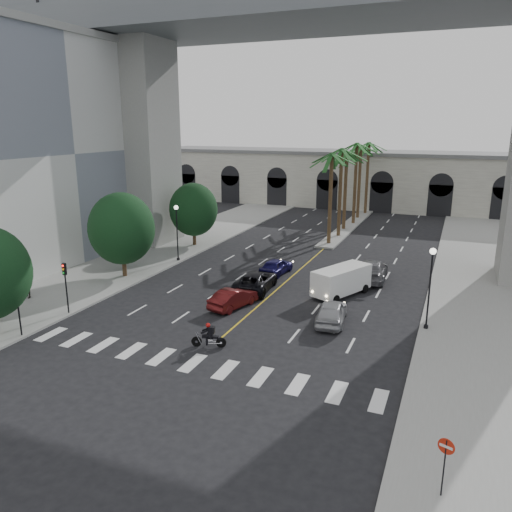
{
  "coord_description": "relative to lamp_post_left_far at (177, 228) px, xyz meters",
  "views": [
    {
      "loc": [
        12.62,
        -23.02,
        12.66
      ],
      "look_at": [
        0.65,
        6.0,
        4.25
      ],
      "focal_mm": 35.0,
      "sensor_mm": 36.0,
      "label": 1
    }
  ],
  "objects": [
    {
      "name": "ground",
      "position": [
        11.4,
        -16.0,
        -3.22
      ],
      "size": [
        140.0,
        140.0,
        0.0
      ],
      "primitive_type": "plane",
      "color": "black",
      "rests_on": "ground"
    },
    {
      "name": "sidewalk_left",
      "position": [
        -3.6,
        -1.0,
        -3.15
      ],
      "size": [
        8.0,
        100.0,
        0.15
      ],
      "primitive_type": "cube",
      "color": "gray",
      "rests_on": "ground"
    },
    {
      "name": "sidewalk_right",
      "position": [
        26.4,
        -1.0,
        -3.15
      ],
      "size": [
        8.0,
        100.0,
        0.15
      ],
      "primitive_type": "cube",
      "color": "gray",
      "rests_on": "ground"
    },
    {
      "name": "median",
      "position": [
        11.4,
        22.0,
        -3.12
      ],
      "size": [
        2.0,
        24.0,
        0.2
      ],
      "primitive_type": "cube",
      "color": "gray",
      "rests_on": "ground"
    },
    {
      "name": "building_left",
      "position": [
        -15.6,
        -4.0,
        7.09
      ],
      "size": [
        16.5,
        32.5,
        20.6
      ],
      "color": "silver",
      "rests_on": "ground"
    },
    {
      "name": "pier_building",
      "position": [
        11.4,
        39.0,
        1.04
      ],
      "size": [
        71.0,
        10.5,
        8.5
      ],
      "color": "silver",
      "rests_on": "ground"
    },
    {
      "name": "bridge",
      "position": [
        14.82,
        6.0,
        15.29
      ],
      "size": [
        75.0,
        13.0,
        26.0
      ],
      "color": "gray",
      "rests_on": "ground"
    },
    {
      "name": "palm_a",
      "position": [
        11.4,
        12.0,
        5.88
      ],
      "size": [
        3.2,
        3.2,
        10.3
      ],
      "color": "#47331E",
      "rests_on": "ground"
    },
    {
      "name": "palm_b",
      "position": [
        11.5,
        16.0,
        6.15
      ],
      "size": [
        3.2,
        3.2,
        10.6
      ],
      "color": "#47331E",
      "rests_on": "ground"
    },
    {
      "name": "palm_c",
      "position": [
        11.2,
        20.0,
        5.69
      ],
      "size": [
        3.2,
        3.2,
        10.1
      ],
      "color": "#47331E",
      "rests_on": "ground"
    },
    {
      "name": "palm_d",
      "position": [
        11.55,
        24.0,
        6.43
      ],
      "size": [
        3.2,
        3.2,
        10.9
      ],
      "color": "#47331E",
      "rests_on": "ground"
    },
    {
      "name": "palm_e",
      "position": [
        11.3,
        28.0,
        5.97
      ],
      "size": [
        3.2,
        3.2,
        10.4
      ],
      "color": "#47331E",
      "rests_on": "ground"
    },
    {
      "name": "palm_f",
      "position": [
        11.6,
        32.0,
        6.24
      ],
      "size": [
        3.2,
        3.2,
        10.7
      ],
      "color": "#47331E",
      "rests_on": "ground"
    },
    {
      "name": "street_tree_mid",
      "position": [
        -1.6,
        -6.0,
        0.99
      ],
      "size": [
        5.44,
        5.44,
        7.21
      ],
      "color": "#382616",
      "rests_on": "ground"
    },
    {
      "name": "street_tree_far",
      "position": [
        -1.6,
        6.0,
        0.68
      ],
      "size": [
        5.04,
        5.04,
        6.68
      ],
      "color": "#382616",
      "rests_on": "ground"
    },
    {
      "name": "lamp_post_left_far",
      "position": [
        0.0,
        0.0,
        0.0
      ],
      "size": [
        0.4,
        0.4,
        5.35
      ],
      "color": "black",
      "rests_on": "ground"
    },
    {
      "name": "lamp_post_right",
      "position": [
        22.8,
        -8.0,
        0.0
      ],
      "size": [
        0.4,
        0.4,
        5.35
      ],
      "color": "black",
      "rests_on": "ground"
    },
    {
      "name": "traffic_signal_near",
      "position": [
        0.1,
        -18.5,
        -0.71
      ],
      "size": [
        0.25,
        0.18,
        3.65
      ],
      "color": "black",
      "rests_on": "ground"
    },
    {
      "name": "traffic_signal_far",
      "position": [
        0.1,
        -14.5,
        -0.71
      ],
      "size": [
        0.25,
        0.18,
        3.65
      ],
      "color": "black",
      "rests_on": "ground"
    },
    {
      "name": "motorcycle_rider",
      "position": [
        11.33,
        -15.32,
        -2.55
      ],
      "size": [
        2.01,
        0.76,
        1.49
      ],
      "rotation": [
        0.0,
        0.0,
        0.29
      ],
      "color": "black",
      "rests_on": "ground"
    },
    {
      "name": "car_a",
      "position": [
        16.98,
        -9.04,
        -2.47
      ],
      "size": [
        2.29,
        4.6,
        1.51
      ],
      "primitive_type": "imported",
      "rotation": [
        0.0,
        0.0,
        3.26
      ],
      "color": "#A1A2A5",
      "rests_on": "ground"
    },
    {
      "name": "car_b",
      "position": [
        9.9,
        -8.94,
        -2.54
      ],
      "size": [
        2.43,
        4.38,
        1.37
      ],
      "primitive_type": "imported",
      "rotation": [
        0.0,
        0.0,
        2.89
      ],
      "color": "#4E0F10",
      "rests_on": "ground"
    },
    {
      "name": "car_c",
      "position": [
        9.9,
        -4.84,
        -2.48
      ],
      "size": [
        2.9,
        5.52,
        1.48
      ],
      "primitive_type": "imported",
      "rotation": [
        0.0,
        0.0,
        3.23
      ],
      "color": "black",
      "rests_on": "ground"
    },
    {
      "name": "car_d",
      "position": [
        17.81,
        1.34,
        -2.39
      ],
      "size": [
        2.69,
        5.85,
        1.66
      ],
      "primitive_type": "imported",
      "rotation": [
        0.0,
        0.0,
        3.21
      ],
      "color": "slate",
      "rests_on": "ground"
    },
    {
      "name": "car_e",
      "position": [
        9.9,
        -0.24,
        -2.52
      ],
      "size": [
        2.07,
        4.25,
        1.4
      ],
      "primitive_type": "imported",
      "rotation": [
        0.0,
        0.0,
        3.04
      ],
      "color": "#13104B",
      "rests_on": "ground"
    },
    {
      "name": "cargo_van",
      "position": [
        16.31,
        -3.49,
        -2.02
      ],
      "size": [
        3.83,
        5.38,
        2.16
      ],
      "rotation": [
        0.0,
        0.0,
        -0.43
      ],
      "color": "white",
      "rests_on": "ground"
    },
    {
      "name": "pedestrian_a",
      "position": [
        -5.46,
        -13.26,
        -2.21
      ],
      "size": [
        0.75,
        0.68,
        1.72
      ],
      "primitive_type": "imported",
      "rotation": [
        0.0,
        0.0,
        0.57
      ],
      "color": "black",
      "rests_on": "sidewalk_left"
    },
    {
      "name": "pedestrian_b",
      "position": [
        -4.86,
        -13.33,
        -2.16
      ],
      "size": [
        1.04,
        0.91,
        1.83
      ],
      "primitive_type": "imported",
      "rotation": [
        0.0,
        0.0,
        -0.28
      ],
      "color": "black",
      "rests_on": "sidewalk_left"
    },
    {
      "name": "do_not_enter_sign",
      "position": [
        24.4,
        -23.1,
        -1.48
      ],
      "size": [
        0.56,
        0.22,
        2.4
      ],
      "rotation": [
        0.0,
        0.0,
        -0.34
      ],
      "color": "black",
      "rests_on": "ground"
    }
  ]
}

